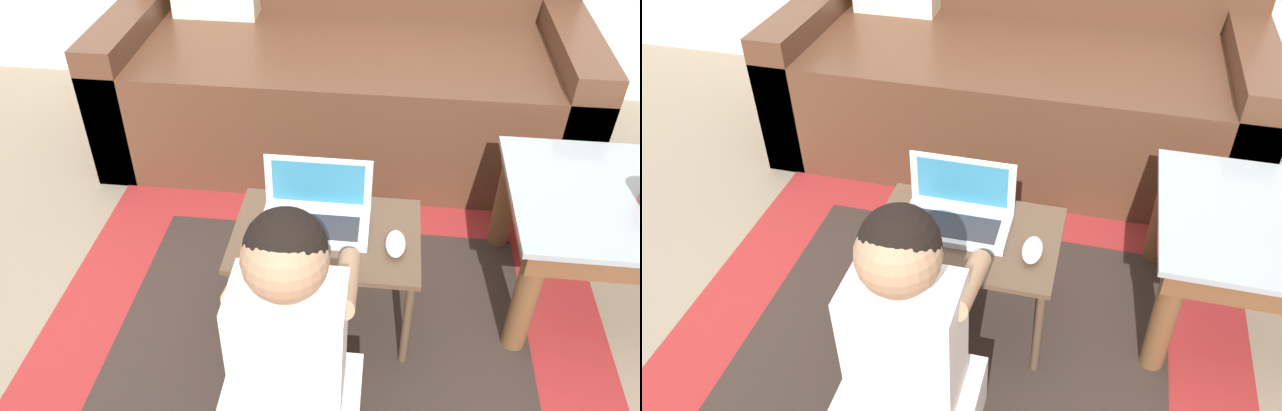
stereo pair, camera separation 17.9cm
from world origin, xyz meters
TOP-DOWN VIEW (x-y plane):
  - ground_plane at (0.00, 0.00)m, footprint 16.00×16.00m
  - area_rug at (0.05, -0.23)m, footprint 1.75×1.74m
  - couch at (0.00, 1.09)m, footprint 1.92×0.93m
  - laptop_desk at (0.05, -0.01)m, footprint 0.54×0.37m
  - laptop at (0.01, 0.03)m, footprint 0.31×0.18m
  - computer_mouse at (0.25, -0.05)m, footprint 0.06×0.11m
  - person_seated at (0.01, -0.43)m, footprint 0.35×0.40m

SIDE VIEW (x-z plane):
  - ground_plane at x=0.00m, z-range 0.00..0.00m
  - area_rug at x=0.05m, z-range 0.00..0.01m
  - laptop_desk at x=0.05m, z-range 0.13..0.47m
  - couch at x=0.00m, z-range -0.12..0.73m
  - person_seated at x=0.01m, z-range -0.03..0.71m
  - computer_mouse at x=0.25m, z-range 0.34..0.37m
  - laptop at x=0.01m, z-range 0.28..0.47m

